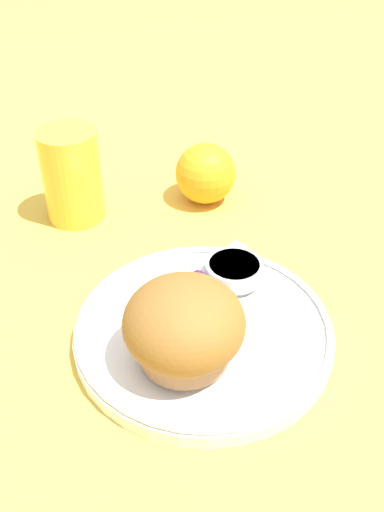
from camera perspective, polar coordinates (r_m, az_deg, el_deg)
ground_plane at (r=0.56m, az=2.15°, el=-6.33°), size 3.00×3.00×0.00m
plate at (r=0.53m, az=1.15°, el=-7.40°), size 0.24×0.24×0.02m
muffin at (r=0.47m, az=-0.80°, el=-7.10°), size 0.10×0.10×0.07m
cream_ramekin at (r=0.57m, az=4.23°, el=-1.34°), size 0.06×0.06×0.02m
berry_pair at (r=0.57m, az=1.64°, el=-1.75°), size 0.03×0.01×0.01m
butter_knife at (r=0.57m, az=0.21°, el=-2.61°), size 0.15×0.09×0.00m
orange_fruit at (r=0.71m, az=1.36°, el=8.25°), size 0.08×0.08×0.08m
juice_glass at (r=0.69m, az=-11.92°, el=7.88°), size 0.07×0.07×0.11m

